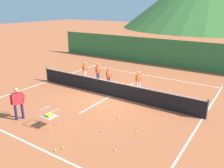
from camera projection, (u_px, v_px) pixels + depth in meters
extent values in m
plane|color=#BC6038|center=(111.00, 96.00, 14.34)|extent=(120.00, 120.00, 0.00)
cube|color=white|center=(27.00, 143.00, 9.47)|extent=(10.95, 0.08, 0.01)
cube|color=white|center=(148.00, 75.00, 18.56)|extent=(10.95, 0.08, 0.01)
cube|color=white|center=(49.00, 81.00, 17.19)|extent=(0.08, 11.49, 0.01)
cube|color=white|center=(203.00, 118.00, 11.49)|extent=(0.08, 11.49, 0.01)
cube|color=white|center=(111.00, 96.00, 14.34)|extent=(0.08, 5.88, 0.01)
cylinder|color=#333338|center=(47.00, 74.00, 17.09)|extent=(0.08, 0.08, 1.05)
cylinder|color=#333338|center=(207.00, 109.00, 11.25)|extent=(0.08, 0.08, 1.05)
cube|color=black|center=(111.00, 89.00, 14.19)|extent=(11.16, 0.02, 0.92)
cube|color=white|center=(111.00, 81.00, 14.04)|extent=(11.16, 0.03, 0.06)
cylinder|color=#191E4C|center=(16.00, 112.00, 11.23)|extent=(0.12, 0.12, 0.81)
cylinder|color=#191E4C|center=(22.00, 111.00, 11.38)|extent=(0.12, 0.12, 0.81)
cube|color=#B2262D|center=(17.00, 99.00, 11.08)|extent=(0.41, 0.53, 0.57)
sphere|color=tan|center=(16.00, 90.00, 10.95)|extent=(0.22, 0.22, 0.22)
cylinder|color=#B2262D|center=(11.00, 100.00, 11.02)|extent=(0.23, 0.17, 0.55)
cylinder|color=#B2262D|center=(23.00, 98.00, 11.26)|extent=(0.19, 0.15, 0.56)
torus|color=#262628|center=(22.00, 97.00, 11.49)|extent=(0.15, 0.27, 0.29)
cylinder|color=black|center=(23.00, 99.00, 11.29)|extent=(0.21, 0.12, 0.03)
cylinder|color=silver|center=(86.00, 74.00, 17.92)|extent=(0.09, 0.09, 0.62)
cylinder|color=silver|center=(84.00, 74.00, 17.72)|extent=(0.09, 0.09, 0.62)
cube|color=#E55926|center=(85.00, 67.00, 17.65)|extent=(0.24, 0.39, 0.43)
sphere|color=tan|center=(84.00, 63.00, 17.55)|extent=(0.17, 0.17, 0.17)
cylinder|color=#E55926|center=(87.00, 67.00, 17.83)|extent=(0.18, 0.10, 0.42)
cylinder|color=#E55926|center=(84.00, 69.00, 17.46)|extent=(0.14, 0.09, 0.43)
torus|color=#262628|center=(87.00, 69.00, 17.37)|extent=(0.08, 0.29, 0.29)
cylinder|color=black|center=(84.00, 68.00, 17.45)|extent=(0.22, 0.07, 0.03)
cylinder|color=navy|center=(99.00, 76.00, 17.22)|extent=(0.10, 0.10, 0.67)
cylinder|color=navy|center=(97.00, 77.00, 17.00)|extent=(0.10, 0.10, 0.67)
cube|color=#E55926|center=(98.00, 69.00, 16.93)|extent=(0.26, 0.43, 0.47)
sphere|color=tan|center=(98.00, 64.00, 16.82)|extent=(0.18, 0.18, 0.18)
cylinder|color=#E55926|center=(100.00, 69.00, 17.12)|extent=(0.19, 0.10, 0.46)
cylinder|color=#E55926|center=(97.00, 70.00, 16.73)|extent=(0.15, 0.10, 0.46)
torus|color=#262628|center=(100.00, 71.00, 16.63)|extent=(0.08, 0.29, 0.29)
cylinder|color=black|center=(97.00, 70.00, 16.72)|extent=(0.22, 0.07, 0.03)
cylinder|color=black|center=(109.00, 80.00, 16.46)|extent=(0.09, 0.09, 0.59)
cylinder|color=black|center=(108.00, 81.00, 16.28)|extent=(0.09, 0.09, 0.59)
cube|color=#E55926|center=(108.00, 73.00, 16.21)|extent=(0.19, 0.36, 0.41)
sphere|color=#996B4C|center=(108.00, 69.00, 16.11)|extent=(0.16, 0.16, 0.16)
cylinder|color=#E55926|center=(110.00, 73.00, 16.36)|extent=(0.17, 0.08, 0.41)
cylinder|color=#E55926|center=(107.00, 75.00, 16.04)|extent=(0.13, 0.07, 0.41)
torus|color=#262628|center=(111.00, 75.00, 15.91)|extent=(0.05, 0.29, 0.29)
cylinder|color=black|center=(108.00, 74.00, 16.02)|extent=(0.22, 0.05, 0.03)
cylinder|color=silver|center=(139.00, 85.00, 15.44)|extent=(0.09, 0.09, 0.62)
cylinder|color=silver|center=(137.00, 85.00, 15.30)|extent=(0.09, 0.09, 0.62)
cube|color=#E55926|center=(138.00, 77.00, 15.20)|extent=(0.26, 0.40, 0.43)
sphere|color=#DBAD84|center=(139.00, 73.00, 15.09)|extent=(0.17, 0.17, 0.17)
cylinder|color=#E55926|center=(141.00, 77.00, 15.30)|extent=(0.18, 0.11, 0.42)
cylinder|color=#E55926|center=(137.00, 79.00, 15.06)|extent=(0.14, 0.10, 0.43)
torus|color=#262628|center=(140.00, 79.00, 14.86)|extent=(0.10, 0.29, 0.29)
cylinder|color=black|center=(137.00, 79.00, 15.04)|extent=(0.22, 0.09, 0.03)
cylinder|color=#B7B7BC|center=(51.00, 115.00, 10.91)|extent=(0.02, 0.02, 0.89)
cylinder|color=#B7B7BC|center=(59.00, 117.00, 10.62)|extent=(0.02, 0.02, 0.89)
cylinder|color=#B7B7BC|center=(41.00, 119.00, 10.47)|extent=(0.02, 0.02, 0.89)
cylinder|color=#B7B7BC|center=(50.00, 122.00, 10.18)|extent=(0.02, 0.02, 0.89)
cube|color=#B7B7BC|center=(50.00, 116.00, 10.51)|extent=(0.56, 0.56, 0.01)
cube|color=#B7B7BC|center=(54.00, 107.00, 10.62)|extent=(0.56, 0.02, 0.02)
cube|color=#B7B7BC|center=(44.00, 112.00, 10.18)|extent=(0.56, 0.02, 0.02)
cube|color=#B7B7BC|center=(45.00, 108.00, 10.55)|extent=(0.02, 0.56, 0.02)
cube|color=#B7B7BC|center=(54.00, 111.00, 10.26)|extent=(0.02, 0.56, 0.02)
sphere|color=yellow|center=(46.00, 116.00, 10.46)|extent=(0.07, 0.07, 0.07)
sphere|color=yellow|center=(47.00, 115.00, 10.51)|extent=(0.07, 0.07, 0.07)
sphere|color=yellow|center=(48.00, 115.00, 10.56)|extent=(0.07, 0.07, 0.07)
sphere|color=yellow|center=(49.00, 114.00, 10.62)|extent=(0.07, 0.07, 0.07)
sphere|color=yellow|center=(50.00, 114.00, 10.67)|extent=(0.07, 0.07, 0.07)
sphere|color=yellow|center=(47.00, 116.00, 10.44)|extent=(0.07, 0.07, 0.07)
sphere|color=yellow|center=(48.00, 116.00, 10.48)|extent=(0.07, 0.07, 0.07)
sphere|color=yellow|center=(49.00, 115.00, 10.53)|extent=(0.07, 0.07, 0.07)
sphere|color=yellow|center=(50.00, 115.00, 10.59)|extent=(0.07, 0.07, 0.07)
sphere|color=yellow|center=(51.00, 114.00, 10.64)|extent=(0.07, 0.07, 0.07)
sphere|color=yellow|center=(48.00, 117.00, 10.39)|extent=(0.07, 0.07, 0.07)
sphere|color=yellow|center=(49.00, 116.00, 10.45)|extent=(0.07, 0.07, 0.07)
sphere|color=yellow|center=(50.00, 116.00, 10.50)|extent=(0.07, 0.07, 0.07)
sphere|color=yellow|center=(51.00, 115.00, 10.55)|extent=(0.07, 0.07, 0.07)
sphere|color=yellow|center=(52.00, 114.00, 10.60)|extent=(0.07, 0.07, 0.07)
sphere|color=yellow|center=(49.00, 117.00, 10.36)|extent=(0.07, 0.07, 0.07)
sphere|color=yellow|center=(50.00, 116.00, 10.42)|extent=(0.07, 0.07, 0.07)
sphere|color=yellow|center=(51.00, 116.00, 10.46)|extent=(0.07, 0.07, 0.07)
sphere|color=yellow|center=(52.00, 115.00, 10.52)|extent=(0.07, 0.07, 0.07)
sphere|color=yellow|center=(53.00, 115.00, 10.57)|extent=(0.07, 0.07, 0.07)
sphere|color=yellow|center=(50.00, 117.00, 10.33)|extent=(0.07, 0.07, 0.07)
sphere|color=yellow|center=(51.00, 117.00, 10.39)|extent=(0.07, 0.07, 0.07)
sphere|color=yellow|center=(52.00, 116.00, 10.43)|extent=(0.07, 0.07, 0.07)
sphere|color=yellow|center=(53.00, 116.00, 10.49)|extent=(0.07, 0.07, 0.07)
sphere|color=yellow|center=(54.00, 115.00, 10.54)|extent=(0.07, 0.07, 0.07)
sphere|color=yellow|center=(46.00, 115.00, 10.45)|extent=(0.07, 0.07, 0.07)
sphere|color=yellow|center=(47.00, 114.00, 10.49)|extent=(0.07, 0.07, 0.07)
sphere|color=yellow|center=(48.00, 114.00, 10.55)|extent=(0.07, 0.07, 0.07)
sphere|color=yellow|center=(49.00, 113.00, 10.60)|extent=(0.07, 0.07, 0.07)
sphere|color=yellow|center=(50.00, 113.00, 10.65)|extent=(0.07, 0.07, 0.07)
sphere|color=yellow|center=(47.00, 115.00, 10.41)|extent=(0.07, 0.07, 0.07)
sphere|color=yellow|center=(48.00, 115.00, 10.46)|extent=(0.07, 0.07, 0.07)
sphere|color=yellow|center=(49.00, 114.00, 10.51)|extent=(0.07, 0.07, 0.07)
sphere|color=yellow|center=(50.00, 114.00, 10.57)|extent=(0.07, 0.07, 0.07)
sphere|color=yellow|center=(51.00, 113.00, 10.61)|extent=(0.07, 0.07, 0.07)
sphere|color=yellow|center=(47.00, 115.00, 10.38)|extent=(0.07, 0.07, 0.07)
sphere|color=yellow|center=(49.00, 115.00, 10.44)|extent=(0.07, 0.07, 0.07)
sphere|color=yellow|center=(50.00, 115.00, 10.48)|extent=(0.07, 0.07, 0.07)
sphere|color=yellow|center=(51.00, 114.00, 10.53)|extent=(0.07, 0.07, 0.07)
sphere|color=yellow|center=(52.00, 113.00, 10.59)|extent=(0.07, 0.07, 0.07)
sphere|color=yellow|center=(49.00, 116.00, 10.35)|extent=(0.07, 0.07, 0.07)
sphere|color=yellow|center=(137.00, 128.00, 10.57)|extent=(0.07, 0.07, 0.07)
sphere|color=yellow|center=(80.00, 105.00, 13.01)|extent=(0.07, 0.07, 0.07)
sphere|color=yellow|center=(121.00, 108.00, 12.61)|extent=(0.07, 0.07, 0.07)
sphere|color=yellow|center=(137.00, 131.00, 10.24)|extent=(0.07, 0.07, 0.07)
sphere|color=yellow|center=(115.00, 150.00, 8.94)|extent=(0.07, 0.07, 0.07)
sphere|color=yellow|center=(102.00, 131.00, 10.30)|extent=(0.07, 0.07, 0.07)
sphere|color=yellow|center=(119.00, 118.00, 11.44)|extent=(0.07, 0.07, 0.07)
sphere|color=yellow|center=(55.00, 150.00, 8.92)|extent=(0.07, 0.07, 0.07)
sphere|color=yellow|center=(63.00, 147.00, 9.11)|extent=(0.07, 0.07, 0.07)
cube|color=#33753D|center=(166.00, 53.00, 21.15)|extent=(24.09, 0.08, 2.44)
cone|color=#2D6628|center=(209.00, 0.00, 66.47)|extent=(37.35, 37.35, 13.25)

